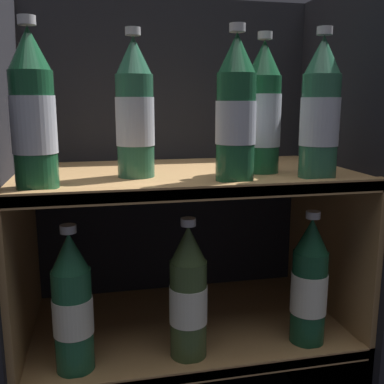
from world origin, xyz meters
name	(u,v)px	position (x,y,z in m)	size (l,w,h in m)	color
fridge_back_wall	(170,207)	(0.00, 0.39, 0.50)	(0.71, 0.02, 0.99)	black
fridge_side_left	(12,239)	(-0.35, 0.19, 0.50)	(0.02, 0.42, 0.99)	black
fridge_side_right	(336,220)	(0.35, 0.19, 0.50)	(0.02, 0.42, 0.99)	black
shelf_lower	(187,347)	(0.00, 0.18, 0.23)	(0.67, 0.38, 0.29)	#9E7547
shelf_upper	(187,252)	(0.00, 0.18, 0.45)	(0.67, 0.38, 0.62)	#9E7547
bottle_upper_front_0	(33,114)	(-0.27, 0.06, 0.74)	(0.07, 0.07, 0.27)	#194C2D
bottle_upper_front_1	(236,112)	(0.06, 0.06, 0.74)	(0.07, 0.07, 0.27)	#194C2D
bottle_upper_front_2	(320,112)	(0.22, 0.06, 0.74)	(0.07, 0.07, 0.27)	#285B42
bottle_upper_back_0	(135,112)	(-0.11, 0.14, 0.74)	(0.07, 0.07, 0.27)	#285B42
bottle_upper_back_1	(263,112)	(0.14, 0.14, 0.74)	(0.07, 0.07, 0.27)	#194C2D
bottle_lower_front_0	(72,306)	(-0.23, 0.06, 0.41)	(0.07, 0.07, 0.27)	#1E5638
bottle_lower_front_1	(188,295)	(-0.02, 0.06, 0.41)	(0.07, 0.07, 0.27)	#384C28
bottle_lower_front_2	(309,284)	(0.22, 0.06, 0.41)	(0.07, 0.07, 0.27)	#144228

